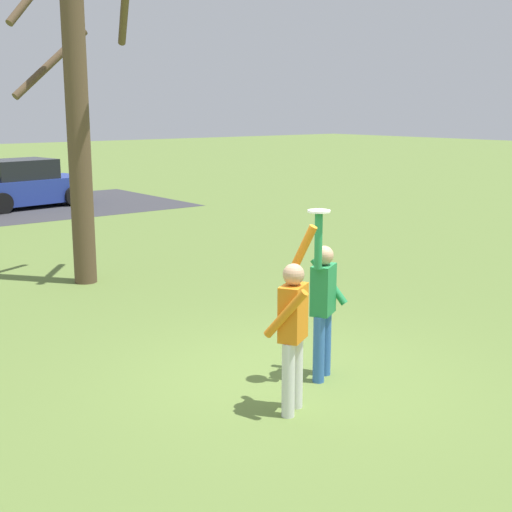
{
  "coord_description": "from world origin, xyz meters",
  "views": [
    {
      "loc": [
        -5.41,
        -6.09,
        3.24
      ],
      "look_at": [
        -0.18,
        0.49,
        1.47
      ],
      "focal_mm": 49.49,
      "sensor_mm": 36.0,
      "label": 1
    }
  ],
  "objects": [
    {
      "name": "parked_car_blue",
      "position": [
        3.07,
        16.99,
        0.73
      ],
      "size": [
        4.31,
        2.48,
        1.59
      ],
      "rotation": [
        0.0,
        0.0,
        0.14
      ],
      "color": "#233893",
      "rests_on": "ground_plane"
    },
    {
      "name": "person_catcher",
      "position": [
        0.28,
        -0.22,
        0.98
      ],
      "size": [
        0.58,
        0.52,
        2.08
      ],
      "rotation": [
        0.0,
        0.0,
        -2.64
      ],
      "color": "#3366B7",
      "rests_on": "ground_plane"
    },
    {
      "name": "ground_plane",
      "position": [
        0.0,
        0.0,
        0.0
      ],
      "size": [
        120.0,
        120.0,
        0.0
      ],
      "primitive_type": "plane",
      "color": "olive"
    },
    {
      "name": "person_defender",
      "position": [
        -0.64,
        -0.72,
        0.98
      ],
      "size": [
        0.65,
        0.61,
        2.04
      ],
      "rotation": [
        0.0,
        0.0,
        0.5
      ],
      "color": "silver",
      "rests_on": "ground_plane"
    },
    {
      "name": "bare_tree_tall",
      "position": [
        0.17,
        6.14,
        3.17
      ],
      "size": [
        2.33,
        2.33,
        6.28
      ],
      "color": "brown",
      "rests_on": "ground_plane"
    },
    {
      "name": "frisbee_disc",
      "position": [
        0.09,
        -0.32,
        2.09
      ],
      "size": [
        0.26,
        0.26,
        0.02
      ],
      "primitive_type": "cylinder",
      "color": "white",
      "rests_on": "person_catcher"
    }
  ]
}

